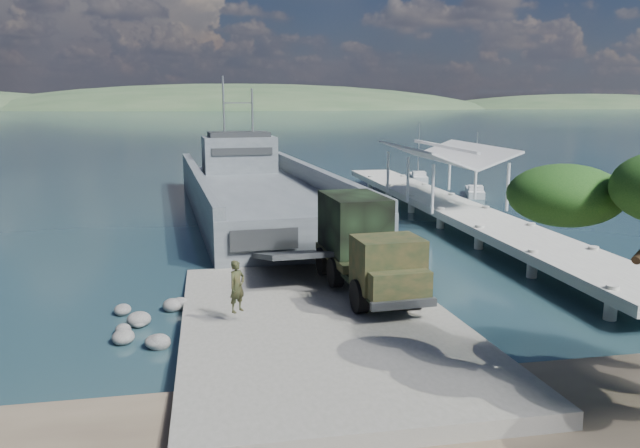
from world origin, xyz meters
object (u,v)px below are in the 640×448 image
(soldier, at_px, (237,297))
(military_truck, at_px, (364,245))
(landing_craft, at_px, (259,200))
(pier, at_px, (448,197))
(sailboat_near, at_px, (475,192))
(sailboat_far, at_px, (418,178))

(soldier, bearing_deg, military_truck, -11.62)
(military_truck, xyz_separation_m, soldier, (-5.54, -3.18, -0.95))
(landing_craft, height_order, military_truck, landing_craft)
(pier, height_order, military_truck, pier)
(landing_craft, bearing_deg, pier, -27.55)
(landing_craft, bearing_deg, military_truck, -87.74)
(landing_craft, distance_m, soldier, 25.50)
(pier, height_order, landing_craft, landing_craft)
(sailboat_near, bearing_deg, pier, -103.70)
(soldier, relative_size, sailboat_near, 0.33)
(landing_craft, height_order, sailboat_near, landing_craft)
(soldier, height_order, sailboat_far, sailboat_far)
(pier, distance_m, military_truck, 19.59)
(pier, bearing_deg, landing_craft, 156.70)
(soldier, bearing_deg, sailboat_far, 21.14)
(sailboat_near, bearing_deg, soldier, -107.55)
(pier, xyz_separation_m, sailboat_far, (5.19, 21.10, -1.27))
(sailboat_near, xyz_separation_m, sailboat_far, (-1.53, 10.86, 0.02))
(military_truck, distance_m, sailboat_near, 31.89)
(military_truck, xyz_separation_m, sailboat_far, (15.63, 37.65, -2.07))
(landing_craft, relative_size, sailboat_far, 6.25)
(military_truck, bearing_deg, landing_craft, 92.61)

